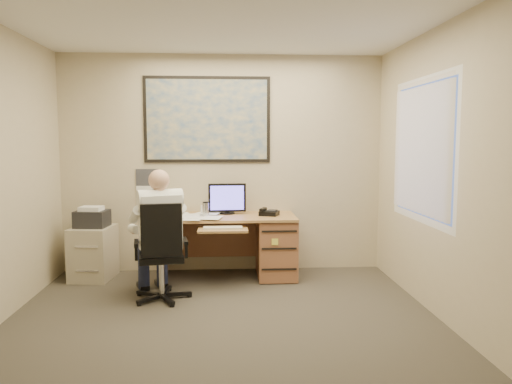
{
  "coord_description": "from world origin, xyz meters",
  "views": [
    {
      "loc": [
        0.03,
        -4.02,
        1.65
      ],
      "look_at": [
        0.36,
        1.3,
        1.09
      ],
      "focal_mm": 35.0,
      "sensor_mm": 36.0,
      "label": 1
    }
  ],
  "objects": [
    {
      "name": "room_shell",
      "position": [
        0.0,
        0.0,
        1.35
      ],
      "size": [
        4.0,
        4.5,
        2.7
      ],
      "color": "#39352C",
      "rests_on": "ground"
    },
    {
      "name": "desk",
      "position": [
        0.4,
        1.9,
        0.44
      ],
      "size": [
        1.6,
        0.97,
        1.11
      ],
      "color": "#A77C47",
      "rests_on": "ground"
    },
    {
      "name": "world_map",
      "position": [
        -0.19,
        2.23,
        1.9
      ],
      "size": [
        1.56,
        0.03,
        1.06
      ],
      "primitive_type": "cube",
      "color": "#1E4C93",
      "rests_on": "room_shell"
    },
    {
      "name": "wall_calendar",
      "position": [
        -0.94,
        2.24,
        1.08
      ],
      "size": [
        0.28,
        0.01,
        0.42
      ],
      "primitive_type": "cube",
      "color": "white",
      "rests_on": "room_shell"
    },
    {
      "name": "window_blinds",
      "position": [
        1.97,
        0.8,
        1.55
      ],
      "size": [
        0.06,
        1.4,
        1.3
      ],
      "primitive_type": null,
      "color": "beige",
      "rests_on": "room_shell"
    },
    {
      "name": "filing_cabinet",
      "position": [
        -1.54,
        1.92,
        0.37
      ],
      "size": [
        0.51,
        0.59,
        0.87
      ],
      "rotation": [
        0.0,
        0.0,
        -0.12
      ],
      "color": "#B2A890",
      "rests_on": "ground"
    },
    {
      "name": "office_chair",
      "position": [
        -0.64,
        1.03,
        0.3
      ],
      "size": [
        0.7,
        0.7,
        1.03
      ],
      "rotation": [
        0.0,
        0.0,
        0.16
      ],
      "color": "black",
      "rests_on": "ground"
    },
    {
      "name": "person",
      "position": [
        -0.64,
        1.11,
        0.67
      ],
      "size": [
        0.83,
        0.97,
        1.35
      ],
      "primitive_type": null,
      "rotation": [
        0.0,
        0.0,
        0.36
      ],
      "color": "white",
      "rests_on": "office_chair"
    }
  ]
}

